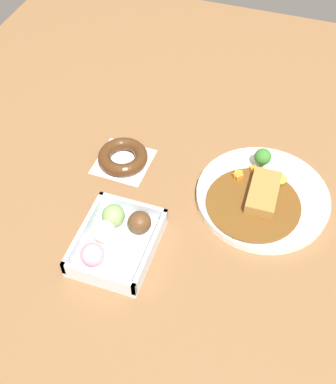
% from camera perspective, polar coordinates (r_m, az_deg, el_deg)
% --- Properties ---
extents(ground_plane, '(1.60, 1.60, 0.00)m').
position_cam_1_polar(ground_plane, '(1.03, 5.67, -1.30)').
color(ground_plane, brown).
extents(curry_plate, '(0.28, 0.28, 0.07)m').
position_cam_1_polar(curry_plate, '(1.04, 10.95, -0.44)').
color(curry_plate, white).
rests_on(curry_plate, ground_plane).
extents(donut_box, '(0.18, 0.15, 0.06)m').
position_cam_1_polar(donut_box, '(0.95, -6.22, -5.41)').
color(donut_box, silver).
rests_on(donut_box, ground_plane).
extents(chocolate_ring_donut, '(0.12, 0.12, 0.03)m').
position_cam_1_polar(chocolate_ring_donut, '(1.10, -5.31, 4.11)').
color(chocolate_ring_donut, white).
rests_on(chocolate_ring_donut, ground_plane).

